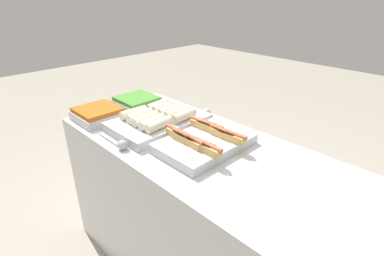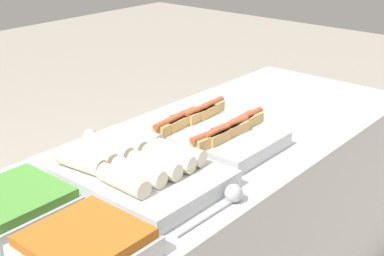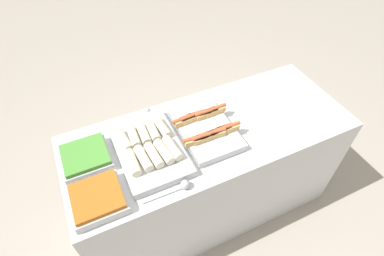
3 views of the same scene
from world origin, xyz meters
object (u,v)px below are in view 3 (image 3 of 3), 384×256
object	(u,v)px
serving_spoon_near	(182,186)
serving_spoon_far	(144,113)
tray_wraps	(149,147)
tray_side_front	(98,199)
tray_side_back	(86,157)
tray_hotdogs	(206,128)

from	to	relation	value
serving_spoon_near	serving_spoon_far	distance (m)	0.61
tray_wraps	tray_side_front	bearing A→B (deg)	-149.28
tray_side_front	serving_spoon_near	xyz separation A→B (m)	(0.41, -0.10, -0.01)
tray_side_front	serving_spoon_near	bearing A→B (deg)	-13.84
tray_side_front	tray_side_back	distance (m)	0.29
tray_side_back	tray_side_front	bearing A→B (deg)	-90.00
tray_hotdogs	tray_side_front	bearing A→B (deg)	-163.97
tray_wraps	serving_spoon_near	size ratio (longest dim) A/B	2.08
tray_hotdogs	serving_spoon_far	bearing A→B (deg)	133.46
tray_wraps	tray_side_back	distance (m)	0.35
tray_wraps	serving_spoon_far	bearing A→B (deg)	76.05
tray_hotdogs	tray_side_front	world-z (taller)	tray_hotdogs
serving_spoon_near	tray_side_front	bearing A→B (deg)	166.16
tray_hotdogs	tray_wraps	xyz separation A→B (m)	(-0.36, -0.00, 0.00)
tray_wraps	serving_spoon_near	world-z (taller)	tray_wraps
tray_wraps	tray_side_back	size ratio (longest dim) A/B	2.07
tray_wraps	serving_spoon_near	bearing A→B (deg)	-76.31
tray_side_back	serving_spoon_near	distance (m)	0.57
tray_hotdogs	tray_side_back	xyz separation A→B (m)	(-0.70, 0.08, -0.00)
tray_wraps	serving_spoon_far	xyz separation A→B (m)	(0.08, 0.30, -0.02)
serving_spoon_far	tray_side_back	bearing A→B (deg)	-152.12
tray_hotdogs	serving_spoon_far	size ratio (longest dim) A/B	1.77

